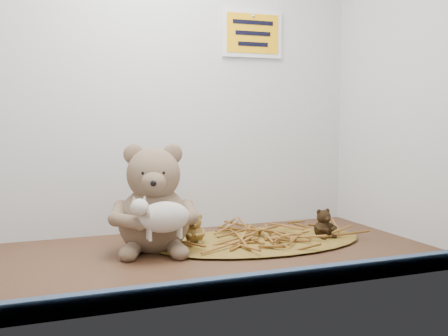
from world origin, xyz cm
name	(u,v)px	position (x,y,z in cm)	size (l,w,h in cm)	color
alcove_shell	(171,59)	(0.00, 9.00, 45.00)	(120.40, 60.20, 90.40)	#3B2214
front_rail	(233,286)	(0.00, -28.80, 1.80)	(119.28, 2.20, 3.60)	#3D5374
straw_bed	(260,241)	(22.12, 6.61, 0.52)	(54.23, 31.49, 1.05)	brown
main_teddy	(154,198)	(-4.66, 8.44, 12.68)	(20.44, 21.58, 25.35)	brown
toy_lamb	(164,217)	(-4.66, -0.65, 9.65)	(14.96, 9.13, 9.67)	beige
mini_teddy_tan	(195,227)	(5.87, 9.84, 4.61)	(5.74, 6.05, 7.11)	olive
mini_teddy_brown	(323,222)	(38.37, 3.38, 4.71)	(5.91, 6.24, 7.33)	black
wall_sign	(252,34)	(30.00, 29.40, 55.00)	(16.00, 1.20, 11.00)	orange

